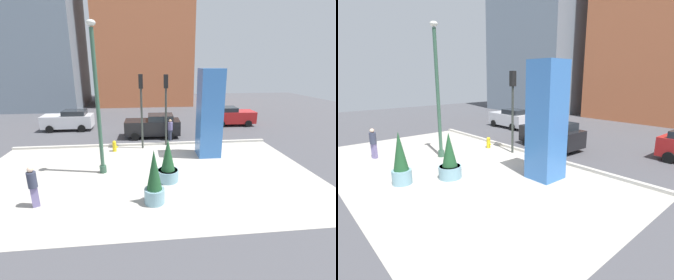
% 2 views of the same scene
% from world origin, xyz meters
% --- Properties ---
extents(ground_plane, '(60.00, 60.00, 0.00)m').
position_xyz_m(ground_plane, '(0.00, 4.00, 0.00)').
color(ground_plane, '#47474C').
extents(plaza_pavement, '(18.00, 10.00, 0.02)m').
position_xyz_m(plaza_pavement, '(0.00, -2.00, 0.00)').
color(plaza_pavement, '#ADA89E').
rests_on(plaza_pavement, ground_plane).
extents(curb_strip, '(18.00, 0.24, 0.16)m').
position_xyz_m(curb_strip, '(0.00, 3.12, 0.08)').
color(curb_strip, '#B7B2A8').
rests_on(curb_strip, ground_plane).
extents(lamp_post, '(0.44, 0.44, 7.58)m').
position_xyz_m(lamp_post, '(-2.28, -1.31, 3.70)').
color(lamp_post, '#335642').
rests_on(lamp_post, ground_plane).
extents(art_pillar_blue, '(1.38, 1.38, 5.40)m').
position_xyz_m(art_pillar_blue, '(4.05, 0.72, 2.70)').
color(art_pillar_blue, '#3870BC').
rests_on(art_pillar_blue, ground_plane).
extents(potted_plant_near_right, '(1.07, 1.07, 2.20)m').
position_xyz_m(potted_plant_near_right, '(1.11, -2.65, 0.89)').
color(potted_plant_near_right, '#7AA8B7').
rests_on(potted_plant_near_right, ground_plane).
extents(potted_plant_by_pillar, '(0.85, 0.85, 2.39)m').
position_xyz_m(potted_plant_by_pillar, '(0.33, -4.63, 1.04)').
color(potted_plant_by_pillar, '#7AA8B7').
rests_on(potted_plant_by_pillar, ground_plane).
extents(fire_hydrant, '(0.36, 0.26, 0.75)m').
position_xyz_m(fire_hydrant, '(-1.99, 2.04, 0.37)').
color(fire_hydrant, gold).
rests_on(fire_hydrant, ground_plane).
extents(traffic_light_far_side, '(0.28, 0.42, 4.97)m').
position_xyz_m(traffic_light_far_side, '(1.58, 3.02, 3.33)').
color(traffic_light_far_side, '#333833').
rests_on(traffic_light_far_side, ground_plane).
extents(traffic_light_corner, '(0.28, 0.42, 5.01)m').
position_xyz_m(traffic_light_corner, '(-0.11, 2.49, 3.34)').
color(traffic_light_corner, '#333833').
rests_on(traffic_light_corner, ground_plane).
extents(car_intersection, '(4.27, 1.99, 1.76)m').
position_xyz_m(car_intersection, '(-6.53, 8.18, 0.88)').
color(car_intersection, silver).
rests_on(car_intersection, ground_plane).
extents(car_far_lane, '(4.38, 2.18, 1.82)m').
position_xyz_m(car_far_lane, '(0.80, 5.22, 0.91)').
color(car_far_lane, black).
rests_on(car_far_lane, ground_plane).
extents(pedestrian_by_curb, '(0.48, 0.48, 1.78)m').
position_xyz_m(pedestrian_by_curb, '(-4.56, -4.40, 1.00)').
color(pedestrian_by_curb, slate).
rests_on(pedestrian_by_curb, ground_plane).
extents(pedestrian_on_sidewalk, '(0.51, 0.51, 1.64)m').
position_xyz_m(pedestrian_on_sidewalk, '(2.02, 4.16, 0.91)').
color(pedestrian_on_sidewalk, '#33384C').
rests_on(pedestrian_on_sidewalk, ground_plane).
extents(office_block_flanking, '(12.82, 9.35, 25.72)m').
position_xyz_m(office_block_flanking, '(-14.20, 20.93, 12.86)').
color(office_block_flanking, gray).
rests_on(office_block_flanking, ground_plane).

